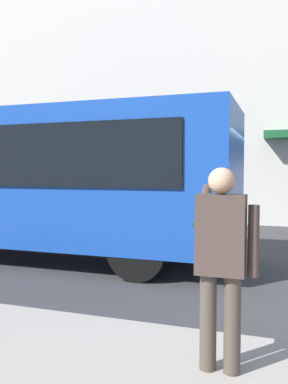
{
  "coord_description": "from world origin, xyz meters",
  "views": [
    {
      "loc": [
        -1.89,
        7.64,
        1.82
      ],
      "look_at": [
        0.65,
        0.26,
        1.42
      ],
      "focal_mm": 37.7,
      "sensor_mm": 36.0,
      "label": 1
    }
  ],
  "objects": [
    {
      "name": "pedestrian_photographer",
      "position": [
        -1.42,
        4.32,
        1.14
      ],
      "size": [
        0.53,
        0.52,
        1.7
      ],
      "color": "#4C4238",
      "rests_on": "sidewalk_curb"
    },
    {
      "name": "building_facade_far",
      "position": [
        -0.02,
        -6.8,
        5.99
      ],
      "size": [
        28.0,
        1.55,
        12.0
      ],
      "color": "beige",
      "rests_on": "ground_plane"
    },
    {
      "name": "red_bus",
      "position": [
        3.39,
        0.34,
        1.68
      ],
      "size": [
        9.05,
        2.54,
        3.08
      ],
      "color": "#1947AD",
      "rests_on": "ground_plane"
    },
    {
      "name": "ground_plane",
      "position": [
        0.0,
        0.0,
        0.0
      ],
      "size": [
        60.0,
        60.0,
        0.0
      ],
      "primitive_type": "plane",
      "color": "#38383A"
    }
  ]
}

